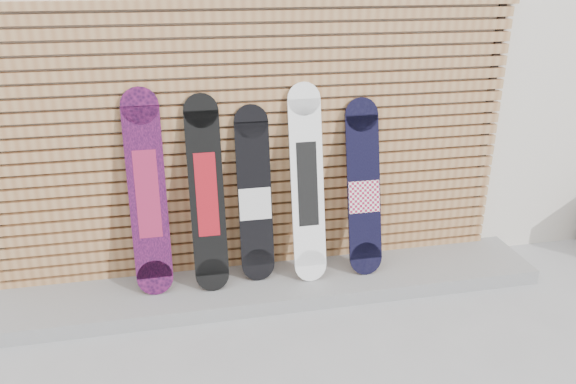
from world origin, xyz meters
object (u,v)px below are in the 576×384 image
snowboard_0 (148,194)px  snowboard_3 (307,184)px  snowboard_2 (255,196)px  snowboard_4 (364,189)px  snowboard_1 (207,195)px

snowboard_0 → snowboard_3: bearing=-1.1°
snowboard_2 → snowboard_3: 0.43m
snowboard_3 → snowboard_4: bearing=-0.1°
snowboard_1 → snowboard_3: bearing=-0.4°
snowboard_0 → snowboard_1: 0.44m
snowboard_1 → snowboard_4: size_ratio=1.06×
snowboard_3 → snowboard_0: bearing=178.9°
snowboard_1 → snowboard_3: size_ratio=0.97×
snowboard_3 → snowboard_2: bearing=173.7°
snowboard_2 → snowboard_3: size_ratio=0.90×
snowboard_1 → snowboard_2: 0.39m
snowboard_1 → snowboard_0: bearing=177.6°
snowboard_0 → snowboard_4: bearing=-0.8°
snowboard_2 → snowboard_1: bearing=-173.9°
snowboard_4 → snowboard_0: bearing=179.2°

